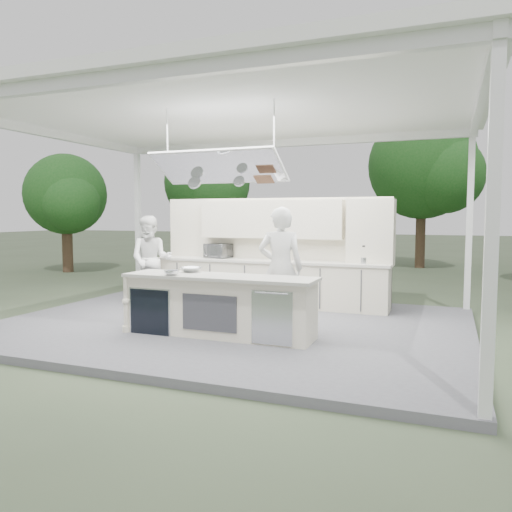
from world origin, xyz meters
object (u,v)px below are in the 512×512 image
at_px(head_chef, 281,268).
at_px(sous_chef, 151,260).
at_px(demo_island, 218,305).
at_px(back_counter, 268,282).

bearing_deg(head_chef, sous_chef, -36.35).
relative_size(demo_island, sous_chef, 1.66).
height_order(back_counter, sous_chef, sous_chef).
distance_m(demo_island, back_counter, 2.82).
distance_m(back_counter, sous_chef, 2.55).
height_order(demo_island, head_chef, head_chef).
height_order(demo_island, back_counter, same).
height_order(back_counter, head_chef, head_chef).
distance_m(demo_island, head_chef, 1.23).
relative_size(back_counter, head_chef, 2.51).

